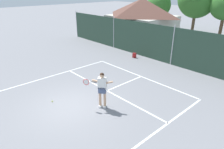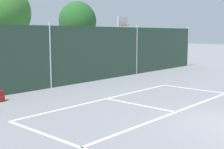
# 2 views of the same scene
# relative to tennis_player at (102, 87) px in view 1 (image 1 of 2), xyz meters

# --- Properties ---
(ground_plane) EXTENTS (120.00, 120.00, 0.00)m
(ground_plane) POSITION_rel_tennis_player_xyz_m (-1.15, -1.17, -1.11)
(ground_plane) COLOR gray
(court_markings) EXTENTS (8.30, 11.10, 0.01)m
(court_markings) POSITION_rel_tennis_player_xyz_m (-1.15, -0.53, -1.11)
(court_markings) COLOR white
(court_markings) RESTS_ON ground
(chainlink_fence) EXTENTS (26.09, 0.09, 3.00)m
(chainlink_fence) POSITION_rel_tennis_player_xyz_m (-1.15, 7.83, 0.32)
(chainlink_fence) COLOR #284233
(chainlink_fence) RESTS_ON ground
(clubhouse_building) EXTENTS (6.58, 5.91, 4.48)m
(clubhouse_building) POSITION_rel_tennis_player_xyz_m (-7.65, 11.93, 1.21)
(clubhouse_building) COLOR beige
(clubhouse_building) RESTS_ON ground
(tennis_player) EXTENTS (1.10, 1.01, 1.85)m
(tennis_player) POSITION_rel_tennis_player_xyz_m (0.00, 0.00, 0.00)
(tennis_player) COLOR silver
(tennis_player) RESTS_ON ground
(tennis_ball) EXTENTS (0.07, 0.07, 0.07)m
(tennis_ball) POSITION_rel_tennis_player_xyz_m (-2.15, -1.62, -1.08)
(tennis_ball) COLOR #CCE033
(tennis_ball) RESTS_ON ground
(backpack_red) EXTENTS (0.31, 0.29, 0.46)m
(backpack_red) POSITION_rel_tennis_player_xyz_m (-4.13, 6.95, -0.92)
(backpack_red) COLOR maroon
(backpack_red) RESTS_ON ground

